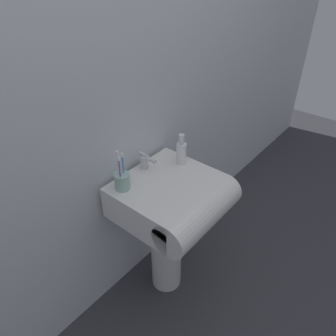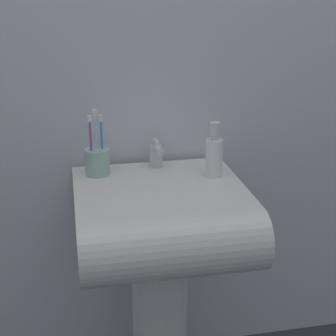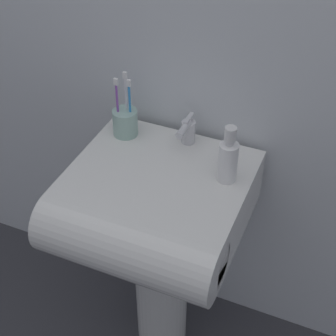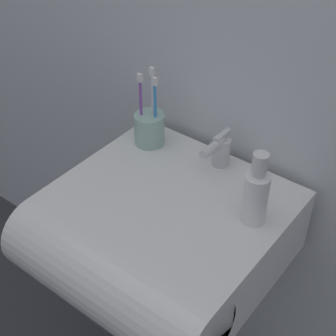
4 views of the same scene
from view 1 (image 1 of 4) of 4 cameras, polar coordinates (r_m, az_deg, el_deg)
The scene contains 7 objects.
ground_plane at distance 2.19m, azimuth -0.27°, elevation -18.89°, with size 6.00×6.00×0.00m, color #38383D.
wall_back at distance 1.58m, azimuth -7.74°, elevation 13.44°, with size 5.00×0.05×2.40m, color silver.
sink_pedestal at distance 1.96m, azimuth -0.29°, elevation -13.63°, with size 0.18×0.18×0.61m, color white.
sink_basin at distance 1.65m, azimuth 1.33°, elevation -5.64°, with size 0.50×0.51×0.18m.
faucet at distance 1.70m, azimuth -3.98°, elevation 1.18°, with size 0.04×0.11×0.09m.
toothbrush_cup at distance 1.58m, azimuth -7.98°, elevation -2.16°, with size 0.08×0.08×0.21m.
soap_bottle at distance 1.73m, azimuth 2.33°, elevation 2.83°, with size 0.05×0.05×0.17m.
Camera 1 is at (-0.99, -0.83, 1.77)m, focal length 35.00 mm.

